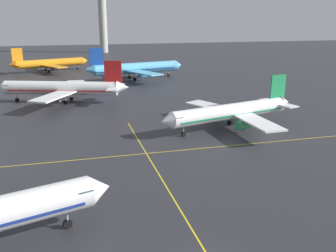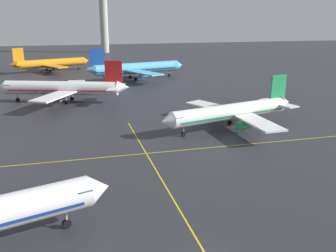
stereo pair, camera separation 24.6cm
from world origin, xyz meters
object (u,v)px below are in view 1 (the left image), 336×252
Objects in this scene: control_tower at (102,16)px; airliner_far_right_stand at (50,63)px; airliner_third_row at (63,88)px; airliner_far_left_stand at (136,68)px; airliner_second_row at (232,112)px.

airliner_far_right_stand is at bearing -110.18° from control_tower.
airliner_far_right_stand is at bearing 95.06° from airliner_third_row.
airliner_third_row is 0.93× the size of airliner_far_left_stand.
airliner_second_row is 0.82× the size of control_tower.
airliner_far_right_stand is 92.84m from control_tower.
control_tower is at bearing 90.27° from airliner_far_left_stand.
airliner_third_row is at bearing -127.77° from airliner_far_left_stand.
airliner_third_row is 63.76m from airliner_far_right_stand.
control_tower is (31.29, 85.17, 19.66)m from airliner_far_right_stand.
airliner_second_row is at bearing -67.86° from airliner_far_right_stand.
airliner_second_row is at bearing -87.30° from control_tower.
airliner_third_row is 42.78m from airliner_far_left_stand.
airliner_second_row is at bearing -83.25° from airliner_far_left_stand.
control_tower is (-8.64, 183.29, 19.72)m from airliner_second_row.
airliner_third_row reaches higher than airliner_second_row.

